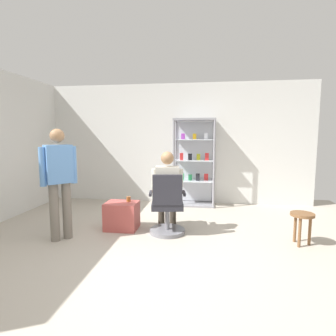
{
  "coord_description": "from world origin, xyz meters",
  "views": [
    {
      "loc": [
        0.64,
        -3.14,
        1.52
      ],
      "look_at": [
        0.03,
        1.22,
        1.0
      ],
      "focal_mm": 28.6,
      "sensor_mm": 36.0,
      "label": 1
    }
  ],
  "objects": [
    {
      "name": "ground_plane",
      "position": [
        0.0,
        0.0,
        0.0
      ],
      "size": [
        7.2,
        7.2,
        0.0
      ],
      "primitive_type": "plane",
      "color": "#B2A899"
    },
    {
      "name": "back_wall",
      "position": [
        0.0,
        3.0,
        1.35
      ],
      "size": [
        6.0,
        0.1,
        2.7
      ],
      "primitive_type": "cube",
      "color": "silver",
      "rests_on": "ground"
    },
    {
      "name": "display_cabinet_main",
      "position": [
        0.4,
        2.76,
        0.96
      ],
      "size": [
        0.9,
        0.45,
        1.9
      ],
      "color": "gray",
      "rests_on": "ground"
    },
    {
      "name": "office_chair",
      "position": [
        0.07,
        0.86,
        0.39
      ],
      "size": [
        0.6,
        0.56,
        0.96
      ],
      "color": "slate",
      "rests_on": "ground"
    },
    {
      "name": "seated_shopkeeper",
      "position": [
        0.05,
        1.02,
        0.71
      ],
      "size": [
        0.53,
        0.6,
        1.29
      ],
      "color": "#3F382D",
      "rests_on": "ground"
    },
    {
      "name": "storage_crate",
      "position": [
        -0.7,
        0.99,
        0.22
      ],
      "size": [
        0.52,
        0.4,
        0.45
      ],
      "primitive_type": "cube",
      "color": "#B24C47",
      "rests_on": "ground"
    },
    {
      "name": "tea_glass",
      "position": [
        -0.61,
        1.07,
        0.49
      ],
      "size": [
        0.07,
        0.07,
        0.08
      ],
      "primitive_type": "cylinder",
      "color": "brown",
      "rests_on": "storage_crate"
    },
    {
      "name": "standing_customer",
      "position": [
        -1.45,
        0.43,
        0.93
      ],
      "size": [
        0.41,
        0.41,
        1.63
      ],
      "color": "slate",
      "rests_on": "ground"
    },
    {
      "name": "wooden_stool",
      "position": [
        2.0,
        0.72,
        0.36
      ],
      "size": [
        0.32,
        0.32,
        0.46
      ],
      "color": "brown",
      "rests_on": "ground"
    }
  ]
}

